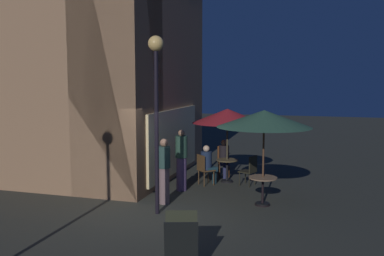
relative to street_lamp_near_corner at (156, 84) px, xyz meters
name	(u,v)px	position (x,y,z in m)	size (l,w,h in m)	color
ground_plane	(154,215)	(-0.14, 0.03, -3.16)	(60.00, 60.00, 0.00)	#33352D
cafe_building	(99,35)	(2.80, 3.05, 1.49)	(6.42, 6.81, 9.30)	#A17553
street_lamp_near_corner	(156,84)	(0.00, 0.00, 0.00)	(0.37, 0.37, 4.28)	black
menu_sandwich_board	(181,245)	(-2.95, -1.60, -2.64)	(0.81, 0.73, 1.00)	black
cafe_table_0	(263,185)	(1.46, -2.37, -2.61)	(0.74, 0.74, 0.74)	black
cafe_table_1	(227,166)	(3.66, -0.94, -2.64)	(0.69, 0.69, 0.73)	black
patio_umbrella_0	(264,119)	(1.46, -2.37, -0.90)	(2.44, 2.44, 2.49)	black
patio_umbrella_1	(227,116)	(3.66, -0.94, -1.04)	(2.24, 2.24, 2.35)	black
cafe_chair_0	(223,158)	(4.47, -0.64, -2.55)	(0.50, 0.50, 1.01)	#562E17
cafe_chair_1	(204,167)	(3.04, -0.33, -2.59)	(0.61, 0.61, 0.95)	#53381F
cafe_chair_2	(250,168)	(3.35, -1.73, -2.60)	(0.56, 0.56, 0.95)	black
patron_seated_0	(224,156)	(4.34, -0.69, -2.45)	(0.52, 0.43, 1.26)	navy
patron_seated_1	(208,162)	(3.15, -0.44, -2.45)	(0.52, 0.52, 1.24)	#1C3743
patron_standing_2	(181,160)	(2.25, 0.12, -2.25)	(0.35, 0.35, 1.81)	#533E68
patron_standing_3	(164,171)	(0.85, 0.14, -2.28)	(0.32, 0.32, 1.73)	#7D6161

